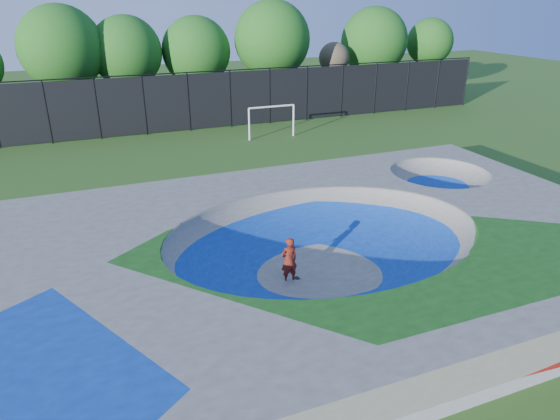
{
  "coord_description": "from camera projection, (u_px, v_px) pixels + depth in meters",
  "views": [
    {
      "loc": [
        -7.07,
        -13.46,
        8.69
      ],
      "look_at": [
        -0.44,
        3.0,
        1.1
      ],
      "focal_mm": 32.0,
      "sensor_mm": 36.0,
      "label": 1
    }
  ],
  "objects": [
    {
      "name": "skateboard",
      "position": [
        289.0,
        281.0,
        16.53
      ],
      "size": [
        0.8,
        0.3,
        0.05
      ],
      "primitive_type": "cube",
      "rotation": [
        0.0,
        0.0,
        0.11
      ],
      "color": "black",
      "rests_on": "ground"
    },
    {
      "name": "skater",
      "position": [
        289.0,
        260.0,
        16.23
      ],
      "size": [
        0.62,
        0.44,
        1.61
      ],
      "primitive_type": "imported",
      "rotation": [
        0.0,
        0.0,
        3.24
      ],
      "color": "red",
      "rests_on": "ground"
    },
    {
      "name": "fence",
      "position": [
        189.0,
        101.0,
        34.41
      ],
      "size": [
        48.09,
        0.09,
        4.04
      ],
      "color": "black",
      "rests_on": "ground"
    },
    {
      "name": "treeline",
      "position": [
        160.0,
        49.0,
        37.35
      ],
      "size": [
        52.91,
        8.04,
        8.62
      ],
      "color": "#473223",
      "rests_on": "ground"
    },
    {
      "name": "soccer_goal",
      "position": [
        272.0,
        116.0,
        32.83
      ],
      "size": [
        3.27,
        0.12,
        2.16
      ],
      "color": "white",
      "rests_on": "ground"
    },
    {
      "name": "ground",
      "position": [
        324.0,
        269.0,
        17.33
      ],
      "size": [
        120.0,
        120.0,
        0.0
      ],
      "primitive_type": "plane",
      "color": "#295016",
      "rests_on": "ground"
    },
    {
      "name": "skate_deck",
      "position": [
        325.0,
        249.0,
        17.03
      ],
      "size": [
        22.0,
        14.0,
        1.5
      ],
      "primitive_type": "cube",
      "color": "gray",
      "rests_on": "ground"
    }
  ]
}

